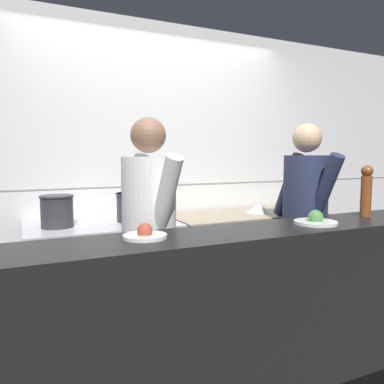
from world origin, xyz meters
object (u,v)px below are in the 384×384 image
Objects in this scene: pepper_mill at (366,190)px; mixing_bowl_steel at (259,208)px; plated_dish_appetiser at (316,220)px; oven_range at (103,281)px; chef_sous at (305,219)px; sauce_pot at (137,206)px; stock_pot at (57,210)px; chef_head_cook at (149,236)px; plated_dish_main at (145,234)px.

mixing_bowl_steel is at bearing 98.20° from pepper_mill.
pepper_mill reaches higher than plated_dish_appetiser.
pepper_mill is (1.56, -1.06, 0.74)m from oven_range.
pepper_mill is 0.55m from chef_sous.
pepper_mill reaches higher than mixing_bowl_steel.
oven_range is 3.38× the size of sauce_pot.
chef_head_cook is at bearing -50.81° from stock_pot.
chef_sous reaches higher than chef_head_cook.
stock_pot is 0.14× the size of chef_sous.
plated_dish_main is at bearing -104.30° from sauce_pot.
stock_pot reaches higher than sauce_pot.
chef_sous is (0.40, 0.54, -0.11)m from plated_dish_appetiser.
sauce_pot is 0.63m from chef_head_cook.
mixing_bowl_steel is 1.07m from pepper_mill.
oven_range is 1.66m from plated_dish_appetiser.
chef_sous is (1.45, -0.60, 0.47)m from oven_range.
stock_pot reaches higher than plated_dish_main.
stock_pot is at bearing -174.23° from oven_range.
sauce_pot is at bearing 71.47° from chef_head_cook.
chef_sous is (1.45, 0.48, -0.10)m from plated_dish_main.
plated_dish_appetiser is at bearing -3.52° from plated_dish_main.
mixing_bowl_steel is 0.89× the size of plated_dish_appetiser.
chef_head_cook reaches higher than mixing_bowl_steel.
chef_head_cook is (-0.10, -0.62, -0.10)m from sauce_pot.
chef_sous is at bearing -17.68° from stock_pot.
pepper_mill is 0.21× the size of chef_head_cook.
plated_dish_main is 0.48m from chef_head_cook.
chef_head_cook reaches higher than pepper_mill.
chef_head_cook is (0.17, 0.44, -0.11)m from plated_dish_main.
plated_dish_appetiser is 0.15× the size of chef_head_cook.
chef_head_cook is (0.17, -0.64, 0.47)m from oven_range.
plated_dish_main is (0.00, -1.07, 0.58)m from oven_range.
plated_dish_main is (-0.27, -1.05, 0.01)m from sauce_pot.
mixing_bowl_steel is 0.66× the size of pepper_mill.
chef_head_cook is at bearing 69.06° from plated_dish_main.
sauce_pot is at bearing 125.00° from plated_dish_appetiser.
mixing_bowl_steel is 1.02× the size of plated_dish_main.
chef_sous is (1.77, -0.57, -0.10)m from stock_pot.
plated_dish_appetiser is 0.54m from pepper_mill.
stock_pot is 0.14× the size of chef_head_cook.
pepper_mill is (1.89, -1.03, 0.16)m from stock_pot.
oven_range is 0.67× the size of chef_head_cook.
sauce_pot is (0.59, 0.01, -0.00)m from stock_pot.
chef_head_cook is at bearing 150.45° from plated_dish_appetiser.
pepper_mill is 0.21× the size of chef_sous.
pepper_mill is at bearing -28.59° from stock_pot.
stock_pot is at bearing 120.00° from chef_head_cook.
sauce_pot is 1.37m from plated_dish_appetiser.
plated_dish_appetiser is at bearing -47.19° from oven_range.
pepper_mill reaches higher than oven_range.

